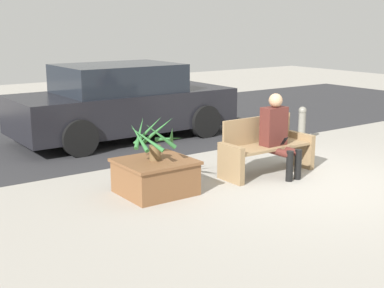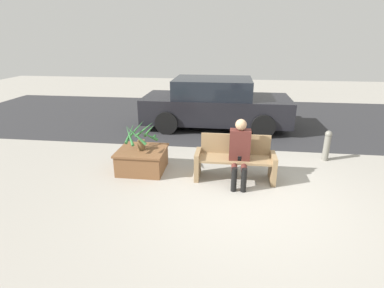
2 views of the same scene
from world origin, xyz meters
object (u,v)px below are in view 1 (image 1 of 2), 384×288
object	(u,v)px
person_seated	(278,131)
planter_box	(155,175)
bench	(265,148)
parked_car	(123,102)
potted_plant	(154,139)
bollard_post	(302,123)

from	to	relation	value
person_seated	planter_box	size ratio (longest dim) A/B	1.29
bench	person_seated	world-z (taller)	person_seated
parked_car	bench	bearing A→B (deg)	-80.54
bench	planter_box	world-z (taller)	bench
potted_plant	parked_car	bearing A→B (deg)	68.56
parked_car	bollard_post	size ratio (longest dim) A/B	6.24
planter_box	parked_car	size ratio (longest dim) A/B	0.22
bench	potted_plant	world-z (taller)	potted_plant
person_seated	planter_box	world-z (taller)	person_seated
planter_box	bollard_post	distance (m)	4.11
bench	person_seated	size ratio (longest dim) A/B	1.24
bench	person_seated	xyz separation A→B (m)	(0.07, -0.18, 0.28)
person_seated	bollard_post	distance (m)	2.42
person_seated	potted_plant	distance (m)	2.01
planter_box	bollard_post	xyz separation A→B (m)	(3.97, 1.05, 0.12)
bench	parked_car	distance (m)	3.57
person_seated	planter_box	distance (m)	2.05
bench	planter_box	size ratio (longest dim) A/B	1.59
bench	parked_car	xyz separation A→B (m)	(-0.58, 3.51, 0.33)
bench	parked_car	bearing A→B (deg)	99.46
planter_box	person_seated	bearing A→B (deg)	-8.64
planter_box	potted_plant	bearing A→B (deg)	84.79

